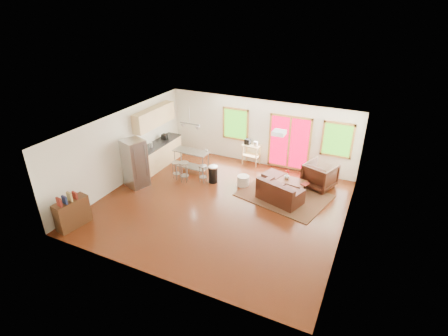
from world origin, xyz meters
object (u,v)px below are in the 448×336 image
at_px(coffee_table, 291,182).
at_px(ottoman, 273,179).
at_px(armchair, 320,174).
at_px(rug, 284,195).
at_px(loveseat, 279,194).
at_px(refrigerator, 135,163).
at_px(kitchen_cart, 251,148).
at_px(island, 191,158).

distance_m(coffee_table, ottoman, 0.74).
bearing_deg(armchair, rug, 70.20).
bearing_deg(coffee_table, loveseat, -100.19).
bearing_deg(loveseat, ottoman, 135.65).
bearing_deg(refrigerator, rug, 35.66).
relative_size(rug, armchair, 2.78).
bearing_deg(coffee_table, ottoman, 163.44).
xyz_separation_m(armchair, kitchen_cart, (-2.85, 0.70, 0.21)).
bearing_deg(coffee_table, rug, -102.92).
bearing_deg(loveseat, refrigerator, -149.11).
height_order(coffee_table, ottoman, ottoman).
bearing_deg(island, coffee_table, 2.84).
distance_m(loveseat, armchair, 1.83).
bearing_deg(ottoman, loveseat, -62.62).
bearing_deg(refrigerator, armchair, 42.83).
xyz_separation_m(armchair, refrigerator, (-5.82, -2.63, 0.36)).
bearing_deg(island, ottoman, 7.27).
bearing_deg(loveseat, armchair, 76.09).
xyz_separation_m(coffee_table, kitchen_cart, (-2.03, 1.39, 0.36)).
bearing_deg(ottoman, island, -172.73).
bearing_deg(ottoman, rug, -46.32).
relative_size(rug, loveseat, 1.74).
bearing_deg(refrigerator, ottoman, 44.97).
xyz_separation_m(rug, armchair, (0.91, 1.12, 0.48)).
xyz_separation_m(ottoman, refrigerator, (-4.31, -2.14, 0.65)).
xyz_separation_m(coffee_table, ottoman, (-0.70, 0.21, -0.14)).
distance_m(rug, coffee_table, 0.55).
xyz_separation_m(rug, island, (-3.71, 0.23, 0.57)).
height_order(refrigerator, kitchen_cart, refrigerator).
bearing_deg(rug, coffee_table, 77.08).
relative_size(island, kitchen_cart, 1.31).
distance_m(coffee_table, kitchen_cart, 2.49).
bearing_deg(refrigerator, loveseat, 31.17).
height_order(armchair, kitchen_cart, kitchen_cart).
height_order(rug, ottoman, ottoman).
height_order(loveseat, island, island).
bearing_deg(armchair, coffee_table, 59.85).
height_order(ottoman, refrigerator, refrigerator).
relative_size(armchair, island, 0.73).
xyz_separation_m(rug, refrigerator, (-4.91, -1.51, 0.84)).
xyz_separation_m(loveseat, island, (-3.65, 0.66, 0.29)).
bearing_deg(kitchen_cart, coffee_table, -34.37).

